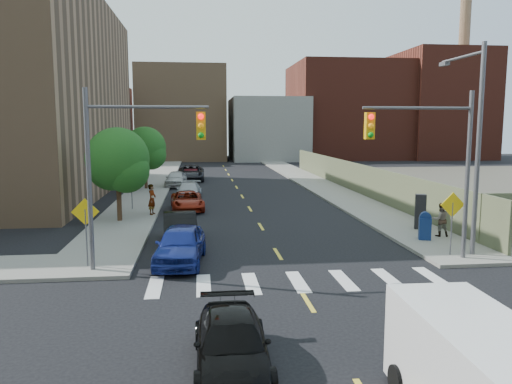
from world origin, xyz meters
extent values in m
plane|color=black|center=(0.00, 0.00, 0.00)|extent=(160.00, 160.00, 0.00)
cube|color=gray|center=(-7.75, 41.50, 0.07)|extent=(3.50, 73.00, 0.15)
cube|color=gray|center=(7.75, 41.50, 0.07)|extent=(3.50, 73.00, 0.15)
cube|color=#596244|center=(9.60, 28.00, 1.25)|extent=(0.12, 44.00, 2.50)
cube|color=#592319|center=(-22.00, 70.00, 6.00)|extent=(14.00, 18.00, 12.00)
cube|color=#8C6B4C|center=(-6.00, 72.00, 7.50)|extent=(14.00, 16.00, 15.00)
cube|color=gray|center=(8.00, 70.00, 5.00)|extent=(12.00, 16.00, 10.00)
cube|color=#592319|center=(22.00, 72.00, 8.00)|extent=(18.00, 18.00, 16.00)
cube|color=#592319|center=(38.00, 70.00, 9.00)|extent=(14.00, 16.00, 18.00)
cylinder|color=#8C6B4C|center=(42.00, 70.00, 14.00)|extent=(1.80, 1.80, 28.00)
cylinder|color=#59595E|center=(-7.50, 6.00, 3.50)|extent=(0.18, 0.18, 7.00)
cylinder|color=#59595E|center=(-5.25, 6.00, 6.30)|extent=(4.50, 0.12, 0.12)
cube|color=#E5A50C|center=(-3.30, 6.00, 5.60)|extent=(0.35, 0.30, 1.05)
cylinder|color=#59595E|center=(7.50, 6.00, 3.50)|extent=(0.18, 0.18, 7.00)
cylinder|color=#59595E|center=(5.25, 6.00, 6.30)|extent=(4.50, 0.12, 0.12)
cube|color=#E5A50C|center=(3.30, 6.00, 5.60)|extent=(0.35, 0.30, 1.05)
cylinder|color=#59595E|center=(8.20, 6.50, 4.50)|extent=(0.20, 0.20, 9.00)
cylinder|color=#59595E|center=(8.20, 8.20, 8.60)|extent=(0.12, 3.50, 0.12)
cube|color=#59595E|center=(8.20, 9.80, 8.50)|extent=(0.25, 0.60, 0.18)
cylinder|color=#59595E|center=(-7.80, 6.50, 1.20)|extent=(0.06, 0.06, 2.40)
cube|color=yellow|center=(-7.80, 6.50, 2.30)|extent=(1.06, 0.04, 1.06)
cylinder|color=#59595E|center=(7.20, 6.50, 1.20)|extent=(0.06, 0.06, 2.40)
cube|color=yellow|center=(7.20, 6.50, 2.30)|extent=(1.06, 0.04, 1.06)
cylinder|color=#59595E|center=(-7.80, 20.00, 1.20)|extent=(0.06, 0.06, 2.40)
cube|color=yellow|center=(-7.80, 20.00, 2.30)|extent=(1.06, 0.04, 1.06)
cylinder|color=#332114|center=(-8.00, 16.00, 1.32)|extent=(0.28, 0.28, 2.64)
sphere|color=#164D18|center=(-8.00, 16.00, 3.72)|extent=(3.60, 3.60, 3.60)
sphere|color=#164D18|center=(-7.50, 15.70, 3.12)|extent=(2.64, 2.64, 2.64)
sphere|color=#164D18|center=(-8.40, 16.40, 3.30)|extent=(2.88, 2.88, 2.88)
cylinder|color=#332114|center=(-8.00, 31.00, 1.32)|extent=(0.28, 0.28, 2.64)
sphere|color=#164D18|center=(-8.00, 31.00, 3.72)|extent=(3.60, 3.60, 3.60)
sphere|color=#164D18|center=(-7.50, 30.70, 3.12)|extent=(2.64, 2.64, 2.64)
sphere|color=#164D18|center=(-8.40, 31.40, 3.30)|extent=(2.88, 2.88, 2.88)
imported|color=navy|center=(-4.20, 7.00, 0.78)|extent=(2.28, 4.73, 1.56)
imported|color=black|center=(-4.34, 10.50, 0.73)|extent=(1.86, 4.55, 1.47)
imported|color=maroon|center=(-4.20, 20.06, 0.63)|extent=(2.43, 4.67, 1.26)
imported|color=#B0B4B8|center=(-4.20, 25.18, 0.62)|extent=(2.15, 4.45, 1.25)
imported|color=beige|center=(-5.50, 33.07, 0.74)|extent=(2.10, 4.46, 1.47)
imported|color=#3D0C10|center=(-4.20, 37.43, 0.62)|extent=(1.58, 3.85, 1.24)
imported|color=black|center=(-4.20, 37.97, 0.79)|extent=(2.67, 5.72, 1.58)
imported|color=black|center=(-2.72, -2.24, 0.62)|extent=(1.76, 4.26, 1.23)
cube|color=white|center=(1.50, -5.37, 1.15)|extent=(1.97, 4.82, 2.02)
cube|color=black|center=(1.55, -3.53, 1.42)|extent=(1.73, 1.15, 0.83)
cylinder|color=black|center=(0.67, -3.78, 0.32)|extent=(0.28, 0.70, 0.70)
cylinder|color=black|center=(2.42, -3.83, 0.32)|extent=(0.28, 0.70, 0.70)
cube|color=navy|center=(7.37, 9.33, 0.68)|extent=(0.65, 0.57, 1.06)
cylinder|color=navy|center=(7.37, 9.33, 1.23)|extent=(0.59, 0.40, 0.54)
cube|color=black|center=(8.26, 11.79, 1.07)|extent=(0.67, 0.61, 1.85)
imported|color=gray|center=(-6.30, 17.82, 1.09)|extent=(0.63, 0.79, 1.88)
imported|color=gray|center=(8.47, 9.95, 0.99)|extent=(0.89, 0.74, 1.68)
camera|label=1|loc=(-3.41, -13.14, 5.62)|focal=35.00mm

